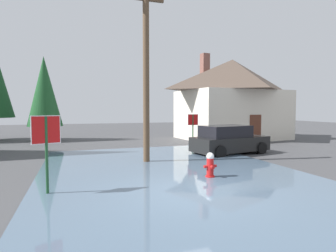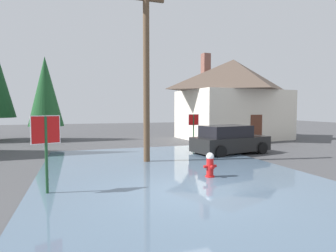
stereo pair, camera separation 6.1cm
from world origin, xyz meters
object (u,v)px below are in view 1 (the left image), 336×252
at_px(parked_car, 229,140).
at_px(pine_tree_short_left, 44,92).
at_px(fire_hydrant, 210,166).
at_px(stop_sign_near, 46,139).
at_px(house, 232,98).
at_px(stop_sign_far, 193,124).
at_px(utility_pole, 146,72).

xyz_separation_m(parked_car, pine_tree_short_left, (-9.99, 9.54, 2.97)).
bearing_deg(pine_tree_short_left, fire_hydrant, -65.18).
relative_size(stop_sign_near, fire_hydrant, 2.44).
xyz_separation_m(house, parked_car, (-4.27, -6.87, -2.58)).
xyz_separation_m(stop_sign_far, parked_car, (0.61, -3.47, -0.74)).
bearing_deg(house, fire_hydrant, -123.83).
distance_m(fire_hydrant, house, 14.14).
xyz_separation_m(utility_pole, pine_tree_short_left, (-5.14, 10.66, -0.37)).
height_order(stop_sign_far, pine_tree_short_left, pine_tree_short_left).
distance_m(stop_sign_near, fire_hydrant, 5.34).
xyz_separation_m(stop_sign_near, utility_pole, (3.79, 3.82, 2.45)).
bearing_deg(utility_pole, parked_car, 13.09).
distance_m(house, parked_car, 8.49).
bearing_deg(pine_tree_short_left, parked_car, -43.69).
height_order(stop_sign_far, house, house).
bearing_deg(fire_hydrant, stop_sign_near, -176.56).
height_order(stop_sign_near, fire_hydrant, stop_sign_near).
relative_size(utility_pole, parked_car, 1.75).
bearing_deg(fire_hydrant, parked_car, 53.44).
height_order(utility_pole, pine_tree_short_left, utility_pole).
bearing_deg(pine_tree_short_left, utility_pole, -64.25).
bearing_deg(house, stop_sign_near, -137.54).
relative_size(house, pine_tree_short_left, 1.42).
bearing_deg(house, utility_pole, -138.74).
xyz_separation_m(stop_sign_near, pine_tree_short_left, (-1.35, 14.48, 2.09)).
distance_m(utility_pole, parked_car, 5.99).
bearing_deg(pine_tree_short_left, stop_sign_far, -32.92).
relative_size(utility_pole, pine_tree_short_left, 1.24).
height_order(fire_hydrant, stop_sign_far, stop_sign_far).
distance_m(stop_sign_near, house, 17.58).
xyz_separation_m(fire_hydrant, parked_car, (3.43, 4.63, 0.29)).
bearing_deg(utility_pole, house, 41.26).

